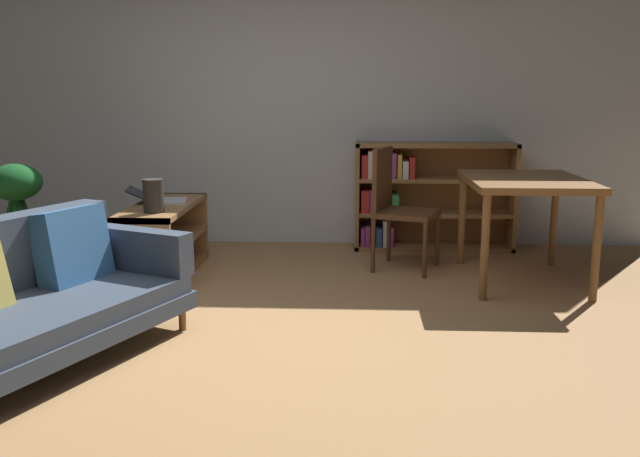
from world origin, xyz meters
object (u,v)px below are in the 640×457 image
at_px(potted_floor_plant, 17,205).
at_px(dining_chair_near, 397,203).
at_px(dining_table, 525,190).
at_px(open_laptop, 160,199).
at_px(bookshelf, 420,195).
at_px(fabric_couch, 14,299).
at_px(desk_speaker, 153,196).
at_px(media_console, 164,240).

xyz_separation_m(potted_floor_plant, dining_chair_near, (2.87, 0.45, -0.03)).
height_order(potted_floor_plant, dining_chair_near, dining_chair_near).
distance_m(potted_floor_plant, dining_chair_near, 2.91).
bearing_deg(dining_table, open_laptop, 177.19).
xyz_separation_m(open_laptop, bookshelf, (2.11, 0.97, -0.10)).
xyz_separation_m(fabric_couch, bookshelf, (2.36, 2.86, 0.13)).
distance_m(open_laptop, desk_speaker, 0.47).
bearing_deg(potted_floor_plant, desk_speaker, -10.04).
bearing_deg(bookshelf, potted_floor_plant, -158.72).
distance_m(media_console, open_laptop, 0.33).
distance_m(desk_speaker, dining_table, 2.71).
relative_size(media_console, open_laptop, 2.43).
xyz_separation_m(desk_speaker, dining_table, (2.69, 0.31, 0.02)).
xyz_separation_m(open_laptop, desk_speaker, (0.08, -0.45, 0.09)).
distance_m(desk_speaker, dining_chair_near, 1.89).
bearing_deg(fabric_couch, desk_speaker, 77.22).
bearing_deg(open_laptop, desk_speaker, -79.62).
height_order(open_laptop, dining_chair_near, dining_chair_near).
xyz_separation_m(fabric_couch, dining_table, (3.02, 1.76, 0.34)).
height_order(open_laptop, dining_table, dining_table).
distance_m(open_laptop, dining_chair_near, 1.86).
relative_size(desk_speaker, potted_floor_plant, 0.27).
relative_size(fabric_couch, open_laptop, 4.03).
xyz_separation_m(desk_speaker, potted_floor_plant, (-1.10, 0.20, -0.11)).
height_order(media_console, potted_floor_plant, potted_floor_plant).
bearing_deg(dining_chair_near, open_laptop, -173.84).
relative_size(potted_floor_plant, dining_table, 0.80).
distance_m(open_laptop, dining_table, 2.78).
xyz_separation_m(fabric_couch, media_console, (0.29, 1.78, -0.08)).
xyz_separation_m(media_console, dining_chair_near, (1.81, 0.31, 0.26)).
distance_m(fabric_couch, dining_table, 3.51).
distance_m(media_console, bookshelf, 2.34).
bearing_deg(media_console, potted_floor_plant, -172.24).
xyz_separation_m(fabric_couch, potted_floor_plant, (-0.78, 1.64, 0.21)).
distance_m(fabric_couch, bookshelf, 3.71).
height_order(media_console, bookshelf, bookshelf).
height_order(media_console, dining_table, dining_table).
xyz_separation_m(open_laptop, potted_floor_plant, (-1.02, -0.25, -0.02)).
xyz_separation_m(fabric_couch, open_laptop, (0.24, 1.89, 0.23)).
bearing_deg(dining_table, fabric_couch, -149.83).
bearing_deg(fabric_couch, bookshelf, 50.48).
xyz_separation_m(fabric_couch, dining_chair_near, (2.10, 2.09, 0.18)).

